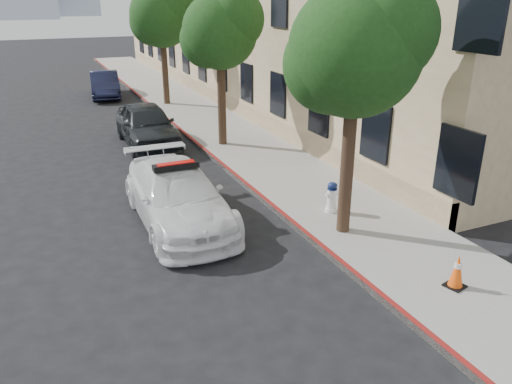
{
  "coord_description": "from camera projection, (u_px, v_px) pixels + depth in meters",
  "views": [
    {
      "loc": [
        -3.31,
        -10.83,
        5.34
      ],
      "look_at": [
        1.15,
        -0.9,
        1.0
      ],
      "focal_mm": 35.0,
      "sensor_mm": 36.0,
      "label": 1
    }
  ],
  "objects": [
    {
      "name": "building",
      "position": [
        271.0,
        0.0,
        26.77
      ],
      "size": [
        8.0,
        36.0,
        10.0
      ],
      "primitive_type": "cube",
      "color": "tan",
      "rests_on": "ground"
    },
    {
      "name": "parked_car_far",
      "position": [
        105.0,
        84.0,
        27.39
      ],
      "size": [
        1.91,
        4.31,
        1.38
      ],
      "primitive_type": "imported",
      "rotation": [
        0.0,
        0.0,
        -0.11
      ],
      "color": "black",
      "rests_on": "ground"
    },
    {
      "name": "curb_strip",
      "position": [
        172.0,
        124.0,
        21.64
      ],
      "size": [
        0.12,
        50.0,
        0.15
      ],
      "primitive_type": "cube",
      "color": "maroon",
      "rests_on": "ground"
    },
    {
      "name": "fire_hydrant",
      "position": [
        332.0,
        197.0,
        12.63
      ],
      "size": [
        0.33,
        0.31,
        0.8
      ],
      "rotation": [
        0.0,
        0.0,
        -0.06
      ],
      "color": "white",
      "rests_on": "sidewalk"
    },
    {
      "name": "ground",
      "position": [
        199.0,
        224.0,
        12.41
      ],
      "size": [
        120.0,
        120.0,
        0.0
      ],
      "primitive_type": "plane",
      "color": "black",
      "rests_on": "ground"
    },
    {
      "name": "tree_far",
      "position": [
        162.0,
        15.0,
        23.75
      ],
      "size": [
        3.1,
        3.0,
        5.81
      ],
      "color": "black",
      "rests_on": "sidewalk"
    },
    {
      "name": "tree_near",
      "position": [
        357.0,
        49.0,
        10.24
      ],
      "size": [
        2.92,
        2.82,
        5.62
      ],
      "color": "black",
      "rests_on": "sidewalk"
    },
    {
      "name": "police_car",
      "position": [
        178.0,
        196.0,
        12.24
      ],
      "size": [
        2.06,
        4.94,
        1.58
      ],
      "rotation": [
        0.0,
        0.0,
        -0.01
      ],
      "color": "white",
      "rests_on": "ground"
    },
    {
      "name": "sidewalk",
      "position": [
        206.0,
        120.0,
        22.23
      ],
      "size": [
        3.2,
        50.0,
        0.15
      ],
      "primitive_type": "cube",
      "color": "gray",
      "rests_on": "ground"
    },
    {
      "name": "parked_car_mid",
      "position": [
        147.0,
        125.0,
        18.64
      ],
      "size": [
        1.88,
        4.56,
        1.55
      ],
      "primitive_type": "imported",
      "rotation": [
        0.0,
        0.0,
        -0.01
      ],
      "color": "black",
      "rests_on": "ground"
    },
    {
      "name": "tree_mid",
      "position": [
        221.0,
        31.0,
        17.06
      ],
      "size": [
        2.77,
        2.64,
        5.43
      ],
      "color": "black",
      "rests_on": "sidewalk"
    },
    {
      "name": "traffic_cone",
      "position": [
        457.0,
        271.0,
        9.38
      ],
      "size": [
        0.42,
        0.42,
        0.67
      ],
      "rotation": [
        0.0,
        0.0,
        0.25
      ],
      "color": "black",
      "rests_on": "sidewalk"
    }
  ]
}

